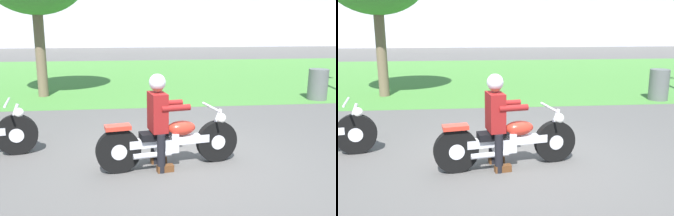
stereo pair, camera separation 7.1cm
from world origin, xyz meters
TOP-DOWN VIEW (x-y plane):
  - ground at (0.00, 0.00)m, footprint 120.00×120.00m
  - grass_verge at (0.00, 9.73)m, footprint 60.00×12.00m
  - motorcycle_lead at (-0.12, -0.15)m, footprint 2.15×0.73m
  - rider_lead at (-0.28, -0.18)m, footprint 0.61×0.53m
  - trash_can at (4.54, 4.28)m, footprint 0.53×0.53m

SIDE VIEW (x-z plane):
  - ground at x=0.00m, z-range 0.00..0.00m
  - grass_verge at x=0.00m, z-range 0.00..0.01m
  - motorcycle_lead at x=-0.12m, z-range -0.05..0.83m
  - trash_can at x=4.54m, z-range 0.00..0.85m
  - rider_lead at x=-0.28m, z-range 0.12..1.52m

